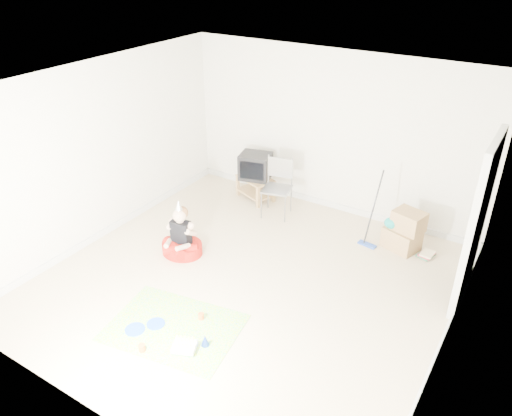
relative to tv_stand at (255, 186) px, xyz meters
The scene contains 16 objects.
ground 2.40m from the tv_stand, 60.80° to the right, with size 5.00×5.00×0.00m, color beige.
doorway_recess 3.83m from the tv_stand, 13.64° to the right, with size 0.02×0.90×2.05m, color black.
tv_stand is the anchor object (origin of this frame).
crt_tv 0.37m from the tv_stand, ahead, with size 0.50×0.42×0.43m, color black.
folding_chair 0.71m from the tv_stand, 27.46° to the right, with size 0.52×0.50×0.96m.
cardboard_boxes 2.66m from the tv_stand, ahead, with size 0.59×0.50×0.61m.
floor_mop 2.24m from the tv_stand, 10.26° to the right, with size 0.28×0.37×1.10m.
book_pile 3.04m from the tv_stand, ahead, with size 0.24×0.28×0.08m.
seated_woman 2.00m from the tv_stand, 89.70° to the right, with size 0.66×0.66×0.86m.
party_mat 3.41m from the tv_stand, 74.23° to the right, with size 1.50×1.09×0.01m, color #FF358E.
birthday_cake 3.71m from the tv_stand, 70.15° to the right, with size 0.32×0.29×0.13m.
blue_plate_near 3.43m from the tv_stand, 78.03° to the right, with size 0.21×0.21×0.01m, color blue.
blue_plate_far 3.60m from the tv_stand, 80.88° to the right, with size 0.23×0.23×0.01m, color blue.
orange_cup_near 3.19m from the tv_stand, 69.68° to the right, with size 0.07×0.07×0.08m, color #E75A19.
orange_cup_far 3.86m from the tv_stand, 76.85° to the right, with size 0.08×0.08×0.09m, color #E75A19.
blue_party_hat 3.60m from the tv_stand, 66.90° to the right, with size 0.10×0.10×0.14m, color #193CB5.
Camera 1 is at (2.93, -4.45, 4.04)m, focal length 35.00 mm.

